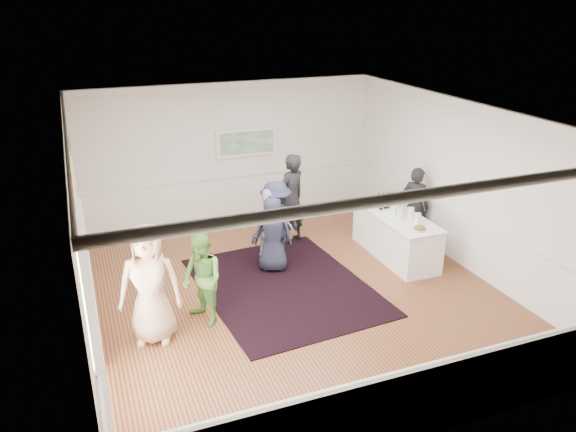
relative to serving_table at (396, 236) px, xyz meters
name	(u,v)px	position (x,y,z in m)	size (l,w,h in m)	color
floor	(293,289)	(-2.45, -0.54, -0.46)	(8.00, 8.00, 0.00)	brown
ceiling	(293,114)	(-2.45, -0.54, 2.74)	(7.00, 8.00, 0.02)	white
wall_left	(78,236)	(-5.95, -0.54, 1.14)	(0.02, 8.00, 3.20)	white
wall_right	(461,184)	(1.05, -0.54, 1.14)	(0.02, 8.00, 3.20)	white
wall_back	(230,151)	(-2.45, 3.46, 1.14)	(7.00, 0.02, 3.20)	white
wall_front	(428,325)	(-2.45, -4.54, 1.14)	(7.00, 0.02, 3.20)	white
wainscoting	(293,264)	(-2.45, -0.54, 0.04)	(7.00, 8.00, 1.00)	white
mirror	(76,197)	(-5.91, 0.76, 1.34)	(0.05, 1.25, 1.85)	gold
doorway	(90,306)	(-5.90, -2.44, 0.96)	(0.10, 1.78, 2.56)	white
landscape_painting	(247,142)	(-2.05, 3.41, 1.32)	(1.44, 0.06, 0.66)	white
area_rug	(284,286)	(-2.57, -0.40, -0.45)	(2.82, 3.71, 0.02)	black
serving_table	(396,236)	(0.00, 0.00, 0.00)	(0.85, 2.24, 0.91)	white
bartender	(415,205)	(0.75, 0.48, 0.38)	(0.61, 0.40, 1.68)	black
guest_tan	(150,284)	(-5.04, -1.23, 0.50)	(0.94, 0.61, 1.92)	tan
guest_green	(202,280)	(-4.21, -1.03, 0.31)	(0.75, 0.58, 1.54)	#61A441
guest_lilac	(269,228)	(-2.53, 0.53, 0.34)	(0.93, 0.39, 1.58)	silver
guest_dark_a	(276,223)	(-2.35, 0.63, 0.39)	(1.09, 0.63, 1.69)	#222339
guest_dark_b	(291,199)	(-1.70, 1.46, 0.52)	(0.71, 0.47, 1.96)	black
guest_navy	(273,234)	(-2.51, 0.35, 0.29)	(0.72, 0.47, 1.48)	#222339
wine_bottles	(385,200)	(0.00, 0.48, 0.60)	(0.37, 0.28, 0.31)	black
juice_pitchers	(406,214)	(0.01, -0.27, 0.57)	(0.36, 0.65, 0.24)	#6CA33A
ice_bucket	(395,206)	(0.04, 0.17, 0.56)	(0.26, 0.26, 0.24)	silver
nut_bowl	(420,229)	(-0.04, -0.85, 0.49)	(0.24, 0.24, 0.08)	white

